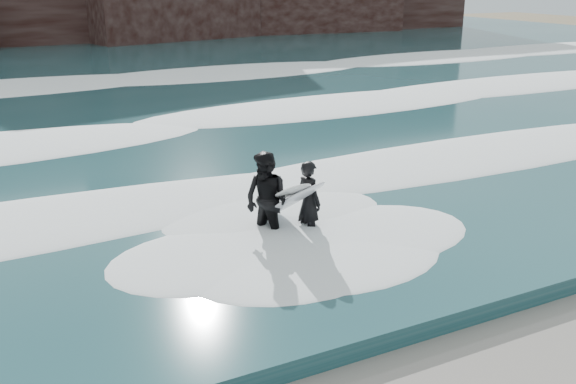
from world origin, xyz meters
name	(u,v)px	position (x,y,z in m)	size (l,w,h in m)	color
sea	(73,74)	(0.00, 29.00, 0.15)	(90.00, 52.00, 0.30)	#1C464C
foam_near	(235,189)	(0.00, 9.00, 0.40)	(60.00, 3.20, 0.20)	white
foam_mid	(146,122)	(0.00, 16.00, 0.42)	(60.00, 4.00, 0.24)	white
foam_far	(88,80)	(0.00, 25.00, 0.45)	(60.00, 4.80, 0.30)	white
surfer_left	(302,202)	(0.36, 6.71, 0.77)	(1.13, 1.95, 1.53)	black
surfer_right	(269,201)	(-0.28, 6.78, 0.89)	(1.30, 1.90, 1.76)	black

